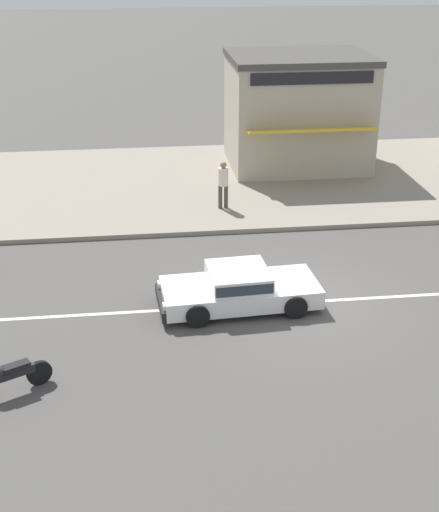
% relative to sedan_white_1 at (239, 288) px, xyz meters
% --- Properties ---
extents(ground_plane, '(160.00, 160.00, 0.00)m').
position_rel_sedan_white_1_xyz_m(ground_plane, '(1.68, 0.01, -0.53)').
color(ground_plane, '#4C4947').
extents(lane_centre_stripe, '(50.40, 0.14, 0.01)m').
position_rel_sedan_white_1_xyz_m(lane_centre_stripe, '(1.68, 0.01, -0.53)').
color(lane_centre_stripe, silver).
rests_on(lane_centre_stripe, ground).
extents(kerb_strip, '(68.00, 10.00, 0.15)m').
position_rel_sedan_white_1_xyz_m(kerb_strip, '(1.68, 9.85, -0.46)').
color(kerb_strip, gray).
rests_on(kerb_strip, ground).
extents(sedan_white_1, '(4.26, 2.08, 1.06)m').
position_rel_sedan_white_1_xyz_m(sedan_white_1, '(0.00, 0.00, 0.00)').
color(sedan_white_1, white).
rests_on(sedan_white_1, ground).
extents(motorcycle_0, '(1.67, 1.01, 0.80)m').
position_rel_sedan_white_1_xyz_m(motorcycle_0, '(-5.36, -3.27, -0.11)').
color(motorcycle_0, black).
rests_on(motorcycle_0, ground).
extents(pedestrian_near_clock, '(0.34, 0.34, 1.67)m').
position_rel_sedan_white_1_xyz_m(pedestrian_near_clock, '(0.46, 6.87, 0.59)').
color(pedestrian_near_clock, '#4C4238').
rests_on(pedestrian_near_clock, kerb_strip).
extents(shopfront_mid_block, '(5.52, 5.10, 4.45)m').
position_rel_sedan_white_1_xyz_m(shopfront_mid_block, '(4.08, 11.64, 1.85)').
color(shopfront_mid_block, '#B2A893').
rests_on(shopfront_mid_block, kerb_strip).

